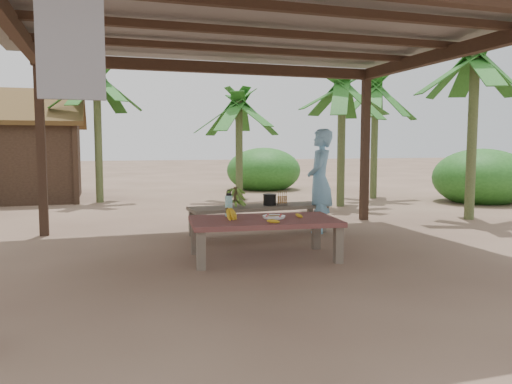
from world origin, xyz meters
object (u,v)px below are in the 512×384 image
object	(u,v)px
bench	(259,209)
plate	(274,217)
ripe_banana_bunch	(227,213)
cooking_pot	(270,200)
work_table	(264,224)
woman	(320,181)
water_flask	(229,205)

from	to	relation	value
bench	plate	world-z (taller)	plate
ripe_banana_bunch	cooking_pot	world-z (taller)	ripe_banana_bunch
work_table	cooking_pot	size ratio (longest dim) A/B	9.29
ripe_banana_bunch	plate	distance (m)	0.59
plate	woman	size ratio (longest dim) A/B	0.17
ripe_banana_bunch	cooking_pot	xyz separation A→B (m)	(1.09, 1.57, -0.04)
bench	woman	bearing A→B (deg)	-12.19
cooking_pot	woman	world-z (taller)	woman
plate	woman	world-z (taller)	woman
bench	water_flask	world-z (taller)	water_flask
work_table	woman	distance (m)	2.12
ripe_banana_bunch	woman	xyz separation A→B (m)	(1.89, 1.41, 0.26)
bench	ripe_banana_bunch	xyz separation A→B (m)	(-0.91, -1.55, 0.18)
plate	cooking_pot	xyz separation A→B (m)	(0.51, 1.66, 0.02)
bench	cooking_pot	world-z (taller)	cooking_pot
bench	water_flask	xyz separation A→B (m)	(-0.82, -1.31, 0.25)
ripe_banana_bunch	cooking_pot	distance (m)	1.91
water_flask	cooking_pot	distance (m)	1.66
woman	bench	bearing A→B (deg)	-69.30
work_table	water_flask	xyz separation A→B (m)	(-0.36, 0.34, 0.21)
water_flask	bench	bearing A→B (deg)	58.00
work_table	cooking_pot	bearing A→B (deg)	74.74
woman	water_flask	bearing A→B (deg)	-28.20
cooking_pot	woman	xyz separation A→B (m)	(0.80, -0.16, 0.30)
ripe_banana_bunch	work_table	bearing A→B (deg)	-11.31
bench	cooking_pot	size ratio (longest dim) A/B	10.98
plate	water_flask	distance (m)	0.61
work_table	plate	xyz separation A→B (m)	(0.13, -0.00, 0.08)
work_table	ripe_banana_bunch	xyz separation A→B (m)	(-0.45, 0.09, 0.14)
water_flask	woman	world-z (taller)	woman
work_table	woman	world-z (taller)	woman
bench	woman	size ratio (longest dim) A/B	1.34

